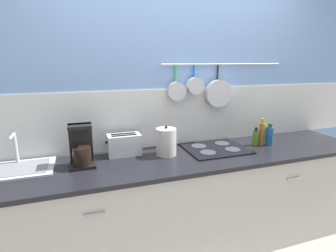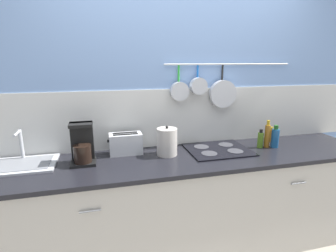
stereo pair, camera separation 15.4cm
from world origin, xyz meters
name	(u,v)px [view 1 (the left image)]	position (x,y,z in m)	size (l,w,h in m)	color
ground_plane	(188,245)	(0.00, 0.00, 0.00)	(12.00, 12.00, 0.00)	#9E9384
wall_back	(175,104)	(0.00, 0.38, 1.27)	(7.20, 0.15, 2.60)	#7293C6
cabinet_base	(189,205)	(0.00, 0.00, 0.43)	(3.28, 0.66, 0.85)	#B7B2A8
countertop	(190,158)	(0.00, 0.00, 0.87)	(3.32, 0.68, 0.03)	black
sink_basin	(14,168)	(-1.35, 0.14, 0.90)	(0.55, 0.37, 0.25)	#B7BABF
coffee_maker	(82,149)	(-0.87, 0.08, 1.02)	(0.19, 0.18, 0.32)	black
toaster	(124,145)	(-0.52, 0.21, 0.98)	(0.29, 0.15, 0.18)	#B7BABF
kettle	(166,142)	(-0.18, 0.10, 1.00)	(0.17, 0.17, 0.26)	beige
cooktop	(215,148)	(0.29, 0.09, 0.89)	(0.55, 0.46, 0.01)	black
bottle_cooking_wine	(255,138)	(0.70, 0.07, 0.96)	(0.05, 0.05, 0.17)	#4C721E
bottle_sesame_oil	(262,133)	(0.77, 0.06, 1.00)	(0.05, 0.05, 0.26)	#8C5919
bottle_hot_sauce	(269,135)	(0.84, 0.04, 0.98)	(0.07, 0.07, 0.21)	navy
bottle_vinegar	(264,133)	(0.91, 0.20, 0.95)	(0.05, 0.05, 0.15)	#8C5919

